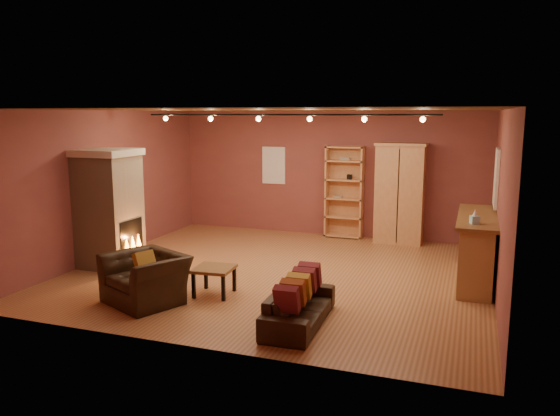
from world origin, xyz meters
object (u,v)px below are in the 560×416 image
at_px(loveseat, 299,299).
at_px(coffee_table, 214,271).
at_px(armchair, 145,270).
at_px(armoire, 400,193).
at_px(fireplace, 109,208).
at_px(bookcase, 345,191).
at_px(bar_counter, 476,248).

bearing_deg(loveseat, coffee_table, 64.41).
bearing_deg(armchair, armoire, 84.04).
bearing_deg(fireplace, armoire, 37.39).
height_order(armoire, loveseat, armoire).
distance_m(fireplace, loveseat, 4.42).
distance_m(bookcase, coffee_table, 4.73).
bearing_deg(armoire, coffee_table, -116.30).
relative_size(fireplace, bar_counter, 0.92).
bearing_deg(coffee_table, armchair, -141.03).
distance_m(bar_counter, loveseat, 3.50).
relative_size(armoire, coffee_table, 3.49).
bearing_deg(armoire, bar_counter, -56.70).
distance_m(loveseat, coffee_table, 1.73).
xyz_separation_m(bar_counter, armchair, (-4.54, -2.69, -0.08)).
bearing_deg(bar_counter, fireplace, -169.07).
distance_m(bookcase, armchair, 5.54).
xyz_separation_m(armoire, loveseat, (-0.61, -5.12, -0.74)).
height_order(bookcase, armoire, armoire).
bearing_deg(bookcase, coffee_table, -101.85).
distance_m(fireplace, bookcase, 5.10).
height_order(armchair, coffee_table, armchair).
relative_size(bar_counter, loveseat, 1.43).
bearing_deg(bar_counter, bookcase, 137.65).
height_order(fireplace, bar_counter, fireplace).
bearing_deg(fireplace, coffee_table, -18.70).
bearing_deg(bookcase, loveseat, -83.33).
distance_m(bar_counter, coffee_table, 4.27).
height_order(bar_counter, armchair, bar_counter).
bearing_deg(armchair, bar_counter, 55.17).
xyz_separation_m(fireplace, armoire, (4.68, 3.58, 0.01)).
height_order(loveseat, coffee_table, loveseat).
relative_size(loveseat, coffee_table, 2.63).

